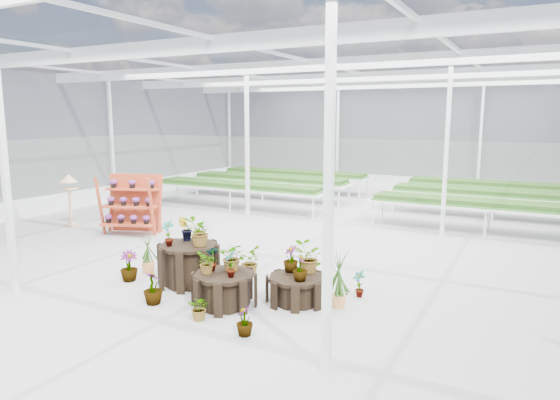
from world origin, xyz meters
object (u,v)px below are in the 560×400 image
at_px(plinth_low, 297,289).
at_px(bird_table, 70,200).
at_px(plinth_mid, 224,290).
at_px(plinth_tall, 189,264).
at_px(shelf_rack, 131,205).

relative_size(plinth_low, bird_table, 0.67).
relative_size(plinth_mid, bird_table, 0.69).
relative_size(plinth_tall, shelf_rack, 0.71).
bearing_deg(plinth_tall, shelf_rack, 146.75).
height_order(plinth_mid, plinth_low, plinth_mid).
height_order(plinth_low, bird_table, bird_table).
bearing_deg(plinth_mid, plinth_tall, 153.43).
xyz_separation_m(plinth_tall, bird_table, (-6.14, 2.46, 0.37)).
height_order(plinth_tall, plinth_mid, plinth_tall).
relative_size(plinth_mid, shelf_rack, 0.66).
bearing_deg(bird_table, shelf_rack, -0.34).
bearing_deg(bird_table, plinth_tall, -25.40).
distance_m(plinth_low, bird_table, 8.68).
bearing_deg(plinth_low, bird_table, 164.21).
xyz_separation_m(plinth_mid, shelf_rack, (-5.14, 3.18, 0.52)).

